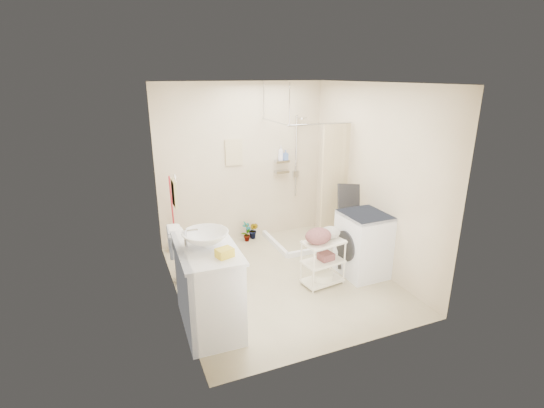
# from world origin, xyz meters

# --- Properties ---
(floor) EXTENTS (3.20, 3.20, 0.00)m
(floor) POSITION_xyz_m (0.00, 0.00, 0.00)
(floor) COLOR #BDB28D
(floor) RESTS_ON ground
(ceiling) EXTENTS (2.80, 3.20, 0.04)m
(ceiling) POSITION_xyz_m (0.00, 0.00, 2.60)
(ceiling) COLOR silver
(ceiling) RESTS_ON ground
(wall_back) EXTENTS (2.80, 0.04, 2.60)m
(wall_back) POSITION_xyz_m (0.00, 1.60, 1.30)
(wall_back) COLOR beige
(wall_back) RESTS_ON ground
(wall_front) EXTENTS (2.80, 0.04, 2.60)m
(wall_front) POSITION_xyz_m (0.00, -1.60, 1.30)
(wall_front) COLOR beige
(wall_front) RESTS_ON ground
(wall_left) EXTENTS (0.04, 3.20, 2.60)m
(wall_left) POSITION_xyz_m (-1.40, 0.00, 1.30)
(wall_left) COLOR beige
(wall_left) RESTS_ON ground
(wall_right) EXTENTS (0.04, 3.20, 2.60)m
(wall_right) POSITION_xyz_m (1.40, 0.00, 1.30)
(wall_right) COLOR beige
(wall_right) RESTS_ON ground
(vanity) EXTENTS (0.65, 1.12, 0.97)m
(vanity) POSITION_xyz_m (-1.16, -0.66, 0.48)
(vanity) COLOR white
(vanity) RESTS_ON ground
(sink) EXTENTS (0.54, 0.54, 0.17)m
(sink) POSITION_xyz_m (-1.16, -0.67, 1.05)
(sink) COLOR white
(sink) RESTS_ON vanity
(counter_basket) EXTENTS (0.19, 0.17, 0.09)m
(counter_basket) POSITION_xyz_m (-1.05, -0.99, 1.01)
(counter_basket) COLOR yellow
(counter_basket) RESTS_ON vanity
(floor_basket) EXTENTS (0.33, 0.30, 0.15)m
(floor_basket) POSITION_xyz_m (-1.07, -1.02, 0.07)
(floor_basket) COLOR yellow
(floor_basket) RESTS_ON ground
(toilet) EXTENTS (0.81, 0.50, 0.79)m
(toilet) POSITION_xyz_m (-1.04, 0.41, 0.39)
(toilet) COLOR white
(toilet) RESTS_ON ground
(mop) EXTENTS (0.16, 0.16, 1.26)m
(mop) POSITION_xyz_m (-1.25, 1.46, 0.63)
(mop) COLOR #B41C28
(mop) RESTS_ON ground
(potted_plant_a) EXTENTS (0.22, 0.21, 0.35)m
(potted_plant_a) POSITION_xyz_m (-0.02, 1.40, 0.18)
(potted_plant_a) COLOR brown
(potted_plant_a) RESTS_ON ground
(potted_plant_b) EXTENTS (0.21, 0.21, 0.30)m
(potted_plant_b) POSITION_xyz_m (0.12, 1.46, 0.15)
(potted_plant_b) COLOR maroon
(potted_plant_b) RESTS_ON ground
(hanging_towel) EXTENTS (0.28, 0.03, 0.42)m
(hanging_towel) POSITION_xyz_m (-0.15, 1.58, 1.50)
(hanging_towel) COLOR beige
(hanging_towel) RESTS_ON wall_back
(towel_ring) EXTENTS (0.04, 0.22, 0.34)m
(towel_ring) POSITION_xyz_m (-1.38, -0.20, 1.47)
(towel_ring) COLOR beige
(towel_ring) RESTS_ON wall_left
(tp_holder) EXTENTS (0.08, 0.12, 0.14)m
(tp_holder) POSITION_xyz_m (-1.36, 0.05, 0.72)
(tp_holder) COLOR white
(tp_holder) RESTS_ON wall_left
(shower) EXTENTS (1.10, 1.10, 2.10)m
(shower) POSITION_xyz_m (0.85, 1.05, 1.05)
(shower) COLOR white
(shower) RESTS_ON ground
(shampoo_bottle_a) EXTENTS (0.12, 0.12, 0.24)m
(shampoo_bottle_a) POSITION_xyz_m (0.66, 1.53, 1.44)
(shampoo_bottle_a) COLOR white
(shampoo_bottle_a) RESTS_ON shower
(shampoo_bottle_b) EXTENTS (0.08, 0.08, 0.17)m
(shampoo_bottle_b) POSITION_xyz_m (0.73, 1.51, 1.40)
(shampoo_bottle_b) COLOR #4B69A5
(shampoo_bottle_b) RESTS_ON shower
(washing_machine) EXTENTS (0.62, 0.64, 0.90)m
(washing_machine) POSITION_xyz_m (1.14, -0.30, 0.45)
(washing_machine) COLOR white
(washing_machine) RESTS_ON ground
(laundry_rack) EXTENTS (0.58, 0.39, 0.75)m
(laundry_rack) POSITION_xyz_m (0.46, -0.34, 0.37)
(laundry_rack) COLOR white
(laundry_rack) RESTS_ON ground
(ironing_board) EXTENTS (0.36, 0.11, 1.26)m
(ironing_board) POSITION_xyz_m (1.05, -0.02, 0.63)
(ironing_board) COLOR black
(ironing_board) RESTS_ON ground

